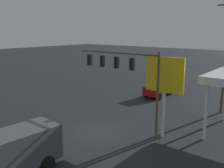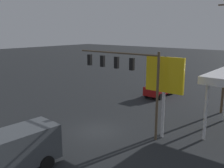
% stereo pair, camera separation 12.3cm
% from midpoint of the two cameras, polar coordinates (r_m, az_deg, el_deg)
% --- Properties ---
extents(ground_plane, '(200.00, 200.00, 0.00)m').
position_cam_midpoint_polar(ground_plane, '(22.00, -3.50, -10.62)').
color(ground_plane, black).
extents(traffic_signal_assembly, '(8.19, 0.43, 6.97)m').
position_cam_midpoint_polar(traffic_signal_assembly, '(20.82, 2.45, 3.28)').
color(traffic_signal_assembly, brown).
rests_on(traffic_signal_assembly, ground).
extents(price_sign, '(3.16, 0.27, 6.55)m').
position_cam_midpoint_polar(price_sign, '(19.72, 11.76, 1.33)').
color(price_sign, silver).
rests_on(price_sign, ground).
extents(pickup_parked, '(2.28, 5.21, 2.40)m').
position_cam_midpoint_polar(pickup_parked, '(33.37, 10.54, -0.85)').
color(pickup_parked, maroon).
rests_on(pickup_parked, ground).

